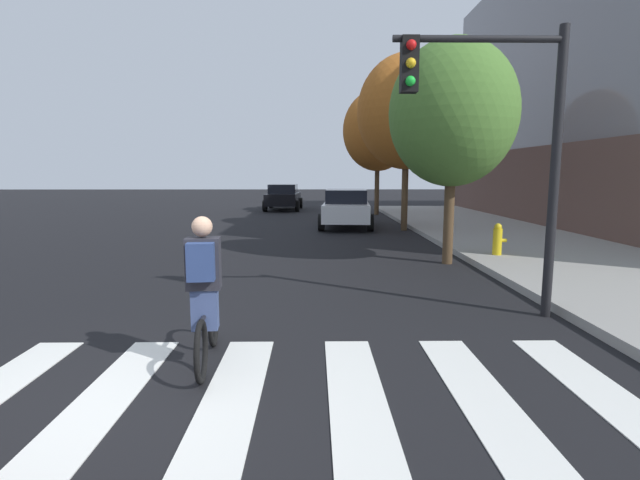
% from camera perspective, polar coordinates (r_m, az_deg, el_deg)
% --- Properties ---
extents(ground_plane, '(120.00, 120.00, 0.00)m').
position_cam_1_polar(ground_plane, '(5.01, -22.71, -17.95)').
color(ground_plane, black).
extents(crosswalk_stripes, '(9.00, 3.30, 0.01)m').
position_cam_1_polar(crosswalk_stripes, '(4.88, -18.25, -18.36)').
color(crosswalk_stripes, silver).
rests_on(crosswalk_stripes, ground).
extents(sedan_mid, '(2.31, 4.49, 1.51)m').
position_cam_1_polar(sedan_mid, '(19.00, 3.18, 3.90)').
color(sedan_mid, silver).
rests_on(sedan_mid, ground).
extents(sedan_far, '(2.18, 4.43, 1.51)m').
position_cam_1_polar(sedan_far, '(28.15, -4.42, 5.23)').
color(sedan_far, black).
rests_on(sedan_far, ground).
extents(cyclist, '(0.38, 1.71, 1.69)m').
position_cam_1_polar(cyclist, '(5.36, -13.69, -6.22)').
color(cyclist, black).
rests_on(cyclist, ground).
extents(traffic_light_near, '(2.47, 0.28, 4.20)m').
position_cam_1_polar(traffic_light_near, '(7.42, 20.93, 13.07)').
color(traffic_light_near, black).
rests_on(traffic_light_near, ground).
extents(fire_hydrant, '(0.33, 0.22, 0.78)m').
position_cam_1_polar(fire_hydrant, '(12.43, 20.59, 0.07)').
color(fire_hydrant, gold).
rests_on(fire_hydrant, sidewalk).
extents(street_tree_near, '(2.92, 2.92, 5.19)m').
position_cam_1_polar(street_tree_near, '(11.64, 15.68, 14.45)').
color(street_tree_near, '#4C3823').
rests_on(street_tree_near, ground).
extents(street_tree_mid, '(3.64, 3.64, 6.47)m').
position_cam_1_polar(street_tree_mid, '(18.25, 10.40, 14.92)').
color(street_tree_mid, '#4C3823').
rests_on(street_tree_mid, ground).
extents(street_tree_far, '(3.59, 3.59, 6.38)m').
position_cam_1_polar(street_tree_far, '(25.06, 6.97, 12.93)').
color(street_tree_far, '#4C3823').
rests_on(street_tree_far, ground).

